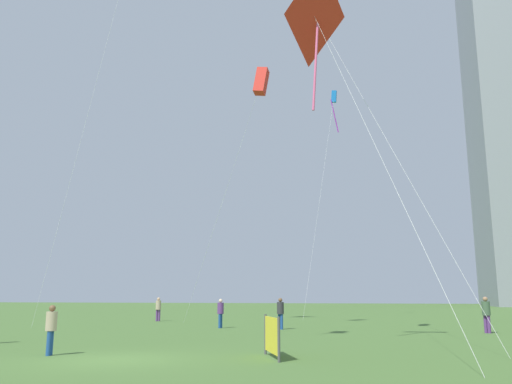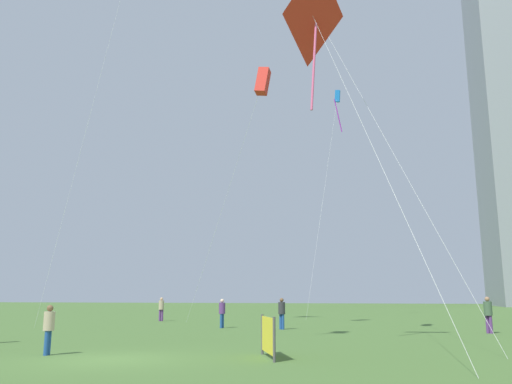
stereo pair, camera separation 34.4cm
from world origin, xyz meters
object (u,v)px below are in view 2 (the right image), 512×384
person_standing_4 (161,307)px  kite_flying_6 (337,99)px  person_standing_5 (49,326)px  person_standing_2 (222,311)px  distant_highrise_0 (512,81)px  kite_flying_0 (263,82)px  kite_flying_2 (315,13)px  person_standing_3 (488,312)px  event_banner (268,335)px  person_standing_0 (282,311)px  kite_flying_5 (313,20)px

person_standing_4 → kite_flying_6: kite_flying_6 is taller
person_standing_5 → person_standing_2: bearing=166.4°
person_standing_5 → person_standing_4: bearing=-174.9°
person_standing_4 → distant_highrise_0: size_ratio=0.02×
person_standing_2 → kite_flying_0: size_ratio=0.10×
distant_highrise_0 → person_standing_2: bearing=-111.9°
kite_flying_2 → person_standing_4: bearing=138.4°
distant_highrise_0 → kite_flying_2: bearing=-106.9°
person_standing_4 → kite_flying_6: size_ratio=0.08×
person_standing_3 → person_standing_5: size_ratio=1.17×
kite_flying_0 → kite_flying_2: (4.72, -6.91, 0.49)m
person_standing_3 → kite_flying_2: bearing=71.2°
distant_highrise_0 → event_banner: (-28.64, -101.23, -46.67)m
kite_flying_0 → kite_flying_2: 8.39m
person_standing_2 → kite_flying_2: kite_flying_2 is taller
person_standing_0 → kite_flying_6: 29.62m
person_standing_4 → person_standing_0: bearing=134.0°
kite_flying_0 → distant_highrise_0: 96.48m
person_standing_4 → distant_highrise_0: bearing=-129.7°
kite_flying_2 → event_banner: bearing=-92.0°
person_standing_2 → person_standing_4: 10.56m
person_standing_4 → kite_flying_5: kite_flying_5 is taller
kite_flying_2 → kite_flying_5: size_ratio=1.19×
person_standing_3 → kite_flying_2: 17.99m
event_banner → kite_flying_5: bearing=75.8°
kite_flying_0 → kite_flying_5: bearing=-66.1°
person_standing_5 → event_banner: 7.13m
person_standing_4 → kite_flying_5: (15.10, -18.06, 12.23)m
person_standing_2 → kite_flying_6: (5.03, 20.74, 20.72)m
person_standing_2 → person_standing_5: (-0.47, -15.75, -0.08)m
person_standing_4 → kite_flying_5: size_ratio=0.12×
person_standing_0 → kite_flying_2: bearing=-27.4°
person_standing_3 → distant_highrise_0: bearing=-61.9°
person_standing_3 → distant_highrise_0: 101.03m
kite_flying_6 → distant_highrise_0: bearing=65.4°
person_standing_5 → distant_highrise_0: (35.68, 102.35, 46.43)m
person_standing_5 → kite_flying_5: (8.04, 5.08, 12.35)m
person_standing_0 → kite_flying_2: kite_flying_2 is taller
person_standing_2 → kite_flying_5: kite_flying_5 is taller
person_standing_3 → kite_flying_5: bearing=94.9°
kite_flying_6 → person_standing_5: bearing=-98.6°
person_standing_5 → distant_highrise_0: bearing=148.9°
person_standing_0 → kite_flying_6: (1.25, 21.17, 20.68)m
event_banner → person_standing_2: bearing=114.2°
event_banner → person_standing_5: bearing=-171.0°
person_standing_3 → kite_flying_5: kite_flying_5 is taller
person_standing_0 → person_standing_2: size_ratio=1.03×
person_standing_5 → kite_flying_0: bearing=159.4°
person_standing_5 → kite_flying_6: (5.50, 36.49, 20.79)m
person_standing_5 → event_banner: size_ratio=0.75×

